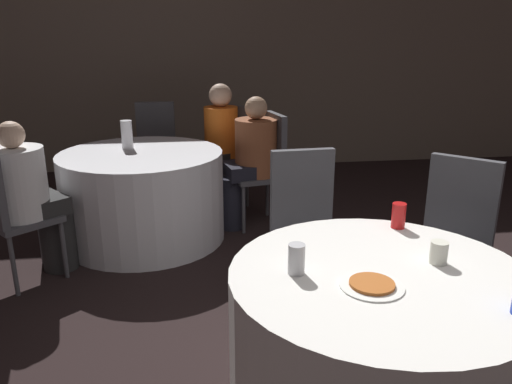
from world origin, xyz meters
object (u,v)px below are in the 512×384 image
at_px(bottle_far, 127,135).
at_px(person_white_shirt, 31,198).
at_px(chair_far_east, 267,161).
at_px(person_floral_shirt, 249,161).
at_px(chair_near_northeast, 454,231).
at_px(chair_far_north, 156,143).
at_px(soda_can_silver, 296,259).
at_px(chair_near_north, 305,219).
at_px(person_orange_shirt, 216,149).
at_px(table_near, 374,352).
at_px(chair_far_northeast, 228,148).
at_px(soda_can_red, 399,216).
at_px(pizza_plate_near, 372,285).
at_px(table_far, 144,196).
at_px(chair_far_southwest, 5,204).

bearing_deg(bottle_far, person_white_shirt, -127.62).
xyz_separation_m(chair_far_east, person_floral_shirt, (-0.16, -0.03, 0.01)).
distance_m(chair_near_northeast, chair_far_north, 3.12).
height_order(person_white_shirt, soda_can_silver, person_white_shirt).
distance_m(chair_near_north, bottle_far, 1.82).
relative_size(chair_near_northeast, person_orange_shirt, 0.82).
bearing_deg(person_floral_shirt, chair_far_north, 31.53).
xyz_separation_m(table_near, soda_can_silver, (-0.33, 0.04, 0.42)).
height_order(chair_far_northeast, soda_can_red, chair_far_northeast).
relative_size(chair_near_northeast, soda_can_red, 7.96).
distance_m(person_white_shirt, pizza_plate_near, 2.46).
distance_m(chair_far_east, person_white_shirt, 1.90).
relative_size(table_near, bottle_far, 5.27).
height_order(pizza_plate_near, soda_can_silver, soda_can_silver).
xyz_separation_m(chair_near_north, chair_far_north, (-0.99, 2.28, 0.00)).
bearing_deg(chair_near_northeast, person_floral_shirt, -15.96).
height_order(table_near, chair_far_east, chair_far_east).
distance_m(table_far, person_white_shirt, 0.92).
bearing_deg(soda_can_silver, person_white_shirt, 132.06).
xyz_separation_m(table_near, chair_far_north, (-1.06, 3.30, 0.21)).
relative_size(pizza_plate_near, bottle_far, 1.05).
bearing_deg(soda_can_red, chair_far_southwest, 153.12).
bearing_deg(chair_far_northeast, chair_near_north, 143.48).
relative_size(table_near, soda_can_red, 9.83).
bearing_deg(person_orange_shirt, person_white_shirt, 87.69).
xyz_separation_m(chair_far_north, pizza_plate_near, (0.98, -3.40, 0.16)).
relative_size(chair_far_southwest, chair_far_north, 1.00).
xyz_separation_m(person_white_shirt, pizza_plate_near, (1.71, -1.76, 0.17)).
bearing_deg(soda_can_silver, person_floral_shirt, 87.60).
bearing_deg(table_near, person_white_shirt, 137.28).
bearing_deg(table_far, chair_far_northeast, 45.02).
relative_size(chair_far_southwest, soda_can_silver, 7.96).
bearing_deg(chair_near_north, soda_can_red, 115.38).
bearing_deg(soda_can_silver, bottle_far, 110.73).
bearing_deg(chair_far_southwest, chair_near_north, 33.72).
bearing_deg(bottle_far, chair_near_northeast, -40.67).
bearing_deg(table_far, chair_near_northeast, -39.57).
bearing_deg(chair_near_northeast, chair_near_north, 24.16).
distance_m(chair_far_southwest, person_white_shirt, 0.17).
xyz_separation_m(chair_far_north, person_white_shirt, (-0.73, -1.64, -0.00)).
relative_size(chair_far_southwest, pizza_plate_near, 4.06).
relative_size(chair_far_southwest, person_floral_shirt, 0.87).
xyz_separation_m(pizza_plate_near, soda_can_silver, (-0.25, 0.14, 0.05)).
relative_size(table_near, soda_can_silver, 9.83).
bearing_deg(table_far, chair_far_southwest, -139.59).
bearing_deg(pizza_plate_near, table_far, 113.81).
distance_m(pizza_plate_near, soda_can_silver, 0.30).
xyz_separation_m(person_white_shirt, soda_can_red, (2.04, -1.21, 0.22)).
bearing_deg(person_orange_shirt, table_far, 90.00).
xyz_separation_m(chair_near_northeast, soda_can_silver, (-1.05, -0.69, 0.22)).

